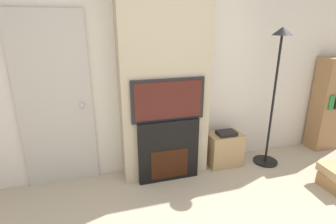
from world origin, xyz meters
TOP-DOWN VIEW (x-y plane):
  - wall_back at (0.00, 2.03)m, footprint 6.00×0.06m
  - chimney_breast at (0.00, 1.83)m, footprint 1.06×0.33m
  - fireplace at (0.00, 1.67)m, footprint 0.74×0.15m
  - television at (0.00, 1.66)m, footprint 0.86×0.07m
  - floor_lamp at (1.43, 1.65)m, footprint 0.33×0.33m
  - media_stand at (0.84, 1.78)m, footprint 0.46×0.32m
  - bookshelf at (2.57, 1.83)m, footprint 0.44×0.30m
  - entry_door at (-1.23, 1.97)m, footprint 0.80×0.09m

SIDE VIEW (x-z plane):
  - media_stand at x=0.84m, z-range -0.02..0.48m
  - fireplace at x=0.00m, z-range 0.00..0.78m
  - bookshelf at x=2.57m, z-range 0.00..1.40m
  - entry_door at x=-1.23m, z-range 0.00..2.01m
  - television at x=0.00m, z-range 0.78..1.28m
  - floor_lamp at x=1.43m, z-range 0.27..2.09m
  - wall_back at x=0.00m, z-range 0.00..2.70m
  - chimney_breast at x=0.00m, z-range 0.00..2.70m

